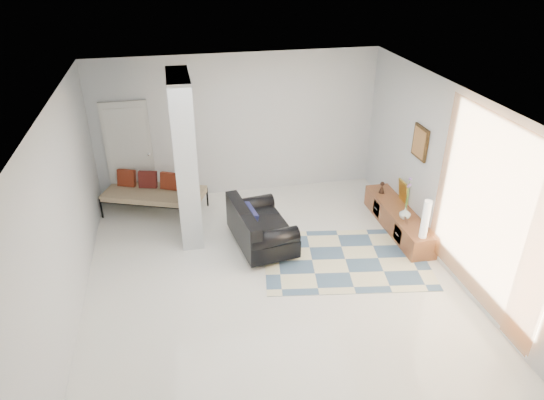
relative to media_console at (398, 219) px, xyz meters
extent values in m
plane|color=white|center=(-2.52, -0.90, -0.20)|extent=(6.00, 6.00, 0.00)
plane|color=white|center=(-2.52, -0.90, 2.60)|extent=(6.00, 6.00, 0.00)
plane|color=silver|center=(-2.52, 2.10, 1.20)|extent=(6.00, 0.00, 6.00)
plane|color=silver|center=(-2.52, -3.90, 1.20)|extent=(6.00, 0.00, 6.00)
plane|color=silver|center=(-5.27, -0.90, 1.20)|extent=(0.00, 6.00, 6.00)
plane|color=silver|center=(0.23, -0.90, 1.20)|extent=(0.00, 6.00, 6.00)
cube|color=#B5BABC|center=(-3.62, 0.70, 1.20)|extent=(0.35, 1.20, 2.80)
cube|color=silver|center=(-4.62, 2.06, 0.82)|extent=(0.85, 0.06, 2.04)
plane|color=orange|center=(0.15, -2.05, 1.25)|extent=(0.00, 2.55, 2.55)
cube|color=#3B2610|center=(0.20, 0.00, 1.45)|extent=(0.04, 0.45, 0.55)
cube|color=brown|center=(0.00, 0.00, 0.00)|extent=(0.45, 2.05, 0.40)
cube|color=#3B2610|center=(-0.22, -0.46, 0.00)|extent=(0.02, 0.27, 0.28)
cube|color=#3B2610|center=(-0.22, 0.45, 0.00)|extent=(0.02, 0.27, 0.28)
cube|color=gold|center=(0.18, 0.28, 0.40)|extent=(0.09, 0.32, 0.40)
cube|color=silver|center=(-0.10, -0.46, 0.26)|extent=(0.04, 0.10, 0.12)
cylinder|color=silver|center=(-2.71, -0.62, -0.15)|extent=(0.05, 0.05, 0.10)
cylinder|color=silver|center=(-2.87, 0.53, -0.15)|extent=(0.05, 0.05, 0.10)
cylinder|color=silver|center=(-2.07, -0.53, -0.15)|extent=(0.05, 0.05, 0.10)
cylinder|color=silver|center=(-2.24, 0.62, -0.15)|extent=(0.05, 0.05, 0.10)
cube|color=black|center=(-2.47, 0.00, 0.05)|extent=(1.03, 1.51, 0.30)
cube|color=black|center=(-2.79, -0.04, 0.38)|extent=(0.40, 1.41, 0.36)
cylinder|color=black|center=(-2.39, -0.57, 0.28)|extent=(0.83, 0.39, 0.28)
cylinder|color=black|center=(-2.56, 0.58, 0.28)|extent=(0.83, 0.39, 0.28)
cube|color=black|center=(-2.67, -0.03, 0.40)|extent=(0.21, 0.53, 0.31)
cylinder|color=black|center=(-5.22, 1.52, 0.00)|extent=(0.04, 0.04, 0.40)
cylinder|color=black|center=(-3.52, 0.87, 0.00)|extent=(0.04, 0.04, 0.40)
cylinder|color=black|center=(-4.95, 2.23, 0.00)|extent=(0.04, 0.04, 0.40)
cylinder|color=black|center=(-3.25, 1.57, 0.00)|extent=(0.04, 0.04, 0.40)
cube|color=beige|center=(-4.23, 1.55, 0.18)|extent=(1.99, 1.38, 0.12)
cube|color=maroon|center=(-4.73, 1.90, 0.40)|extent=(0.38, 0.28, 0.33)
cube|color=#591B16|center=(-4.33, 1.74, 0.40)|extent=(0.38, 0.28, 0.33)
cube|color=maroon|center=(-3.93, 1.59, 0.40)|extent=(0.38, 0.28, 0.33)
cube|color=beige|center=(-1.23, -0.70, -0.20)|extent=(2.87, 2.15, 0.01)
cylinder|color=silver|center=(-0.02, -0.89, 0.52)|extent=(0.12, 0.12, 0.65)
imported|color=silver|center=(-0.05, -0.30, 0.30)|extent=(0.21, 0.21, 0.20)
camera|label=1|loc=(-3.74, -6.79, 4.41)|focal=32.00mm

